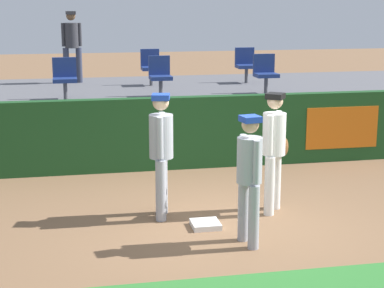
{
  "coord_description": "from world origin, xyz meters",
  "views": [
    {
      "loc": [
        -2.08,
        -8.43,
        3.22
      ],
      "look_at": [
        -0.2,
        1.06,
        1.0
      ],
      "focal_mm": 59.98,
      "sensor_mm": 36.0,
      "label": 1
    }
  ],
  "objects_px": {
    "first_base": "(205,224)",
    "seat_front_right": "(265,71)",
    "seat_front_center": "(160,74)",
    "player_runner_visitor": "(249,171)",
    "player_fielder_home": "(274,144)",
    "seat_back_center": "(151,65)",
    "seat_back_right": "(246,63)",
    "player_coach_visitor": "(161,147)",
    "seat_front_left": "(65,76)",
    "spectator_hooded": "(72,42)"
  },
  "relations": [
    {
      "from": "player_coach_visitor",
      "to": "seat_front_center",
      "type": "distance_m",
      "value": 4.23
    },
    {
      "from": "player_fielder_home",
      "to": "seat_front_center",
      "type": "height_order",
      "value": "seat_front_center"
    },
    {
      "from": "player_fielder_home",
      "to": "seat_front_center",
      "type": "bearing_deg",
      "value": -130.03
    },
    {
      "from": "seat_front_left",
      "to": "spectator_hooded",
      "type": "distance_m",
      "value": 2.65
    },
    {
      "from": "player_runner_visitor",
      "to": "seat_front_right",
      "type": "relative_size",
      "value": 2.08
    },
    {
      "from": "seat_back_center",
      "to": "player_runner_visitor",
      "type": "bearing_deg",
      "value": -87.48
    },
    {
      "from": "seat_back_right",
      "to": "player_fielder_home",
      "type": "bearing_deg",
      "value": -101.76
    },
    {
      "from": "seat_back_right",
      "to": "seat_front_left",
      "type": "distance_m",
      "value": 4.67
    },
    {
      "from": "player_runner_visitor",
      "to": "seat_back_center",
      "type": "bearing_deg",
      "value": 172.51
    },
    {
      "from": "player_fielder_home",
      "to": "seat_front_right",
      "type": "relative_size",
      "value": 2.19
    },
    {
      "from": "player_runner_visitor",
      "to": "player_coach_visitor",
      "type": "bearing_deg",
      "value": -153.83
    },
    {
      "from": "seat_front_right",
      "to": "seat_back_center",
      "type": "distance_m",
      "value": 2.88
    },
    {
      "from": "first_base",
      "to": "seat_front_right",
      "type": "xyz_separation_m",
      "value": [
        2.34,
        4.72,
        1.62
      ]
    },
    {
      "from": "seat_front_left",
      "to": "seat_front_center",
      "type": "bearing_deg",
      "value": -0.01
    },
    {
      "from": "first_base",
      "to": "spectator_hooded",
      "type": "relative_size",
      "value": 0.23
    },
    {
      "from": "player_coach_visitor",
      "to": "seat_front_right",
      "type": "height_order",
      "value": "seat_front_right"
    },
    {
      "from": "player_coach_visitor",
      "to": "player_runner_visitor",
      "type": "bearing_deg",
      "value": 48.78
    },
    {
      "from": "player_fielder_home",
      "to": "seat_front_right",
      "type": "bearing_deg",
      "value": -160.23
    },
    {
      "from": "seat_front_right",
      "to": "spectator_hooded",
      "type": "height_order",
      "value": "spectator_hooded"
    },
    {
      "from": "player_runner_visitor",
      "to": "seat_back_right",
      "type": "relative_size",
      "value": 2.08
    },
    {
      "from": "player_coach_visitor",
      "to": "seat_front_center",
      "type": "bearing_deg",
      "value": -175.66
    },
    {
      "from": "first_base",
      "to": "seat_back_right",
      "type": "xyz_separation_m",
      "value": [
        2.42,
        6.52,
        1.62
      ]
    },
    {
      "from": "player_runner_visitor",
      "to": "seat_front_left",
      "type": "relative_size",
      "value": 2.08
    },
    {
      "from": "first_base",
      "to": "seat_back_right",
      "type": "height_order",
      "value": "seat_back_right"
    },
    {
      "from": "seat_front_center",
      "to": "player_runner_visitor",
      "type": "bearing_deg",
      "value": -86.23
    },
    {
      "from": "player_coach_visitor",
      "to": "seat_back_right",
      "type": "height_order",
      "value": "seat_back_right"
    },
    {
      "from": "first_base",
      "to": "spectator_hooded",
      "type": "height_order",
      "value": "spectator_hooded"
    },
    {
      "from": "seat_front_left",
      "to": "spectator_hooded",
      "type": "relative_size",
      "value": 0.49
    },
    {
      "from": "first_base",
      "to": "player_fielder_home",
      "type": "relative_size",
      "value": 0.22
    },
    {
      "from": "player_fielder_home",
      "to": "player_runner_visitor",
      "type": "distance_m",
      "value": 1.44
    },
    {
      "from": "player_fielder_home",
      "to": "seat_back_center",
      "type": "xyz_separation_m",
      "value": [
        -1.07,
        6.04,
        0.6
      ]
    },
    {
      "from": "player_coach_visitor",
      "to": "seat_front_center",
      "type": "xyz_separation_m",
      "value": [
        0.6,
        4.15,
        0.58
      ]
    },
    {
      "from": "player_runner_visitor",
      "to": "seat_back_right",
      "type": "bearing_deg",
      "value": 154.58
    },
    {
      "from": "player_fielder_home",
      "to": "seat_back_right",
      "type": "height_order",
      "value": "seat_back_right"
    },
    {
      "from": "player_runner_visitor",
      "to": "seat_front_left",
      "type": "height_order",
      "value": "seat_front_left"
    },
    {
      "from": "player_fielder_home",
      "to": "player_runner_visitor",
      "type": "height_order",
      "value": "player_fielder_home"
    },
    {
      "from": "player_runner_visitor",
      "to": "seat_front_left",
      "type": "bearing_deg",
      "value": -167.08
    },
    {
      "from": "first_base",
      "to": "seat_front_center",
      "type": "bearing_deg",
      "value": 89.31
    },
    {
      "from": "seat_back_right",
      "to": "spectator_hooded",
      "type": "height_order",
      "value": "spectator_hooded"
    },
    {
      "from": "seat_back_right",
      "to": "spectator_hooded",
      "type": "relative_size",
      "value": 0.49
    },
    {
      "from": "seat_front_right",
      "to": "player_fielder_home",
      "type": "bearing_deg",
      "value": -105.58
    },
    {
      "from": "first_base",
      "to": "seat_front_right",
      "type": "bearing_deg",
      "value": 63.6
    },
    {
      "from": "seat_front_right",
      "to": "spectator_hooded",
      "type": "relative_size",
      "value": 0.49
    },
    {
      "from": "first_base",
      "to": "seat_front_center",
      "type": "distance_m",
      "value": 4.99
    },
    {
      "from": "first_base",
      "to": "player_fielder_home",
      "type": "height_order",
      "value": "player_fielder_home"
    },
    {
      "from": "seat_back_right",
      "to": "seat_front_left",
      "type": "height_order",
      "value": "same"
    },
    {
      "from": "seat_front_right",
      "to": "seat_front_left",
      "type": "xyz_separation_m",
      "value": [
        -4.24,
        0.0,
        0.0
      ]
    },
    {
      "from": "player_coach_visitor",
      "to": "spectator_hooded",
      "type": "xyz_separation_m",
      "value": [
        -1.15,
        6.75,
        1.1
      ]
    },
    {
      "from": "first_base",
      "to": "seat_front_center",
      "type": "height_order",
      "value": "seat_front_center"
    },
    {
      "from": "player_runner_visitor",
      "to": "seat_front_center",
      "type": "height_order",
      "value": "seat_front_center"
    }
  ]
}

